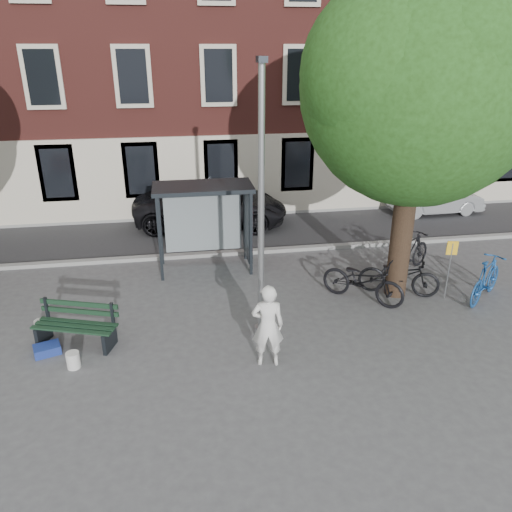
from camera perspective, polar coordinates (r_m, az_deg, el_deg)
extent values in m
plane|color=#4C4C4F|center=(11.90, 0.53, -8.99)|extent=(90.00, 90.00, 0.00)
cube|color=#28282B|center=(18.16, -3.24, 2.61)|extent=(40.00, 4.00, 0.01)
cube|color=gray|center=(16.29, -2.47, 0.39)|extent=(40.00, 0.25, 0.12)
cube|color=gray|center=(20.02, -3.88, 4.71)|extent=(40.00, 0.25, 0.12)
cube|color=brown|center=(23.03, -5.48, 24.56)|extent=(30.00, 8.00, 14.00)
cylinder|color=#9EA0A3|center=(10.62, 0.59, 4.89)|extent=(0.14, 0.14, 6.00)
cylinder|color=#9EA0A3|center=(11.83, 0.53, -8.50)|extent=(0.28, 0.28, 0.24)
cube|color=#1E2328|center=(10.11, 0.67, 21.57)|extent=(0.18, 0.35, 0.12)
cylinder|color=black|center=(13.61, 16.29, 2.25)|extent=(0.56, 0.56, 3.40)
sphere|color=#234815|center=(12.84, 18.17, 17.88)|extent=(5.60, 5.60, 5.60)
sphere|color=#234815|center=(13.60, 21.25, 19.84)|extent=(3.92, 3.92, 3.92)
sphere|color=#234815|center=(12.22, 15.46, 19.39)|extent=(4.20, 4.20, 4.20)
sphere|color=#234815|center=(12.12, 21.42, 20.10)|extent=(3.64, 3.64, 3.64)
cube|color=#1E2328|center=(14.28, -10.95, 1.81)|extent=(0.08, 0.08, 2.50)
cube|color=#1E2328|center=(14.41, -0.58, 2.44)|extent=(0.08, 0.08, 2.50)
cube|color=#1E2328|center=(15.41, -10.89, 3.39)|extent=(0.08, 0.08, 2.50)
cube|color=#1E2328|center=(15.53, -1.26, 3.96)|extent=(0.08, 0.08, 2.50)
cube|color=#1E2328|center=(14.46, -6.12, 7.83)|extent=(2.85, 1.45, 0.12)
cube|color=#8C999E|center=(15.37, -6.08, 4.13)|extent=(2.34, 0.04, 2.00)
cube|color=#1E2328|center=(14.93, -0.94, 3.68)|extent=(0.12, 1.14, 2.12)
cube|color=#D84C19|center=(14.94, -0.67, 3.70)|extent=(0.02, 0.90, 1.62)
imported|color=white|center=(10.45, 1.34, -7.96)|extent=(0.73, 0.52, 1.85)
cube|color=#1E2328|center=(12.48, -23.11, -8.11)|extent=(0.27, 0.58, 0.48)
cube|color=#1E2328|center=(11.74, -16.39, -9.13)|extent=(0.27, 0.58, 0.48)
cube|color=#173320|center=(11.82, -20.46, -8.00)|extent=(1.81, 0.72, 0.04)
cube|color=#173320|center=(11.96, -20.02, -7.55)|extent=(1.81, 0.72, 0.04)
cube|color=#173320|center=(12.11, -19.60, -7.10)|extent=(1.81, 0.72, 0.04)
cube|color=#173320|center=(12.09, -19.50, -5.98)|extent=(1.79, 0.65, 0.11)
cube|color=#173320|center=(12.00, -19.62, -5.18)|extent=(1.79, 0.65, 0.11)
imported|color=black|center=(14.03, 16.02, -2.13)|extent=(2.27, 1.54, 1.13)
imported|color=#1B4E95|center=(14.52, 24.82, -2.40)|extent=(1.92, 1.69, 1.20)
imported|color=black|center=(13.43, 12.13, -2.74)|extent=(2.21, 2.09, 1.18)
imported|color=black|center=(15.50, 17.10, 0.36)|extent=(2.03, 1.60, 1.23)
imported|color=black|center=(18.84, -5.16, 5.82)|extent=(5.92, 3.24, 1.57)
imported|color=#9B9EA2|center=(21.46, 19.81, 6.19)|extent=(3.78, 1.41, 1.23)
cube|color=navy|center=(12.11, -22.77, -9.82)|extent=(0.65, 0.56, 0.20)
cylinder|color=silver|center=(12.88, -23.35, -7.48)|extent=(0.34, 0.34, 0.36)
cylinder|color=silver|center=(11.39, -20.16, -11.11)|extent=(0.36, 0.36, 0.36)
cylinder|color=#9EA0A3|center=(14.09, 21.13, -1.65)|extent=(0.04, 0.04, 1.60)
cube|color=yellow|center=(13.85, 21.51, 0.86)|extent=(0.28, 0.08, 0.37)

